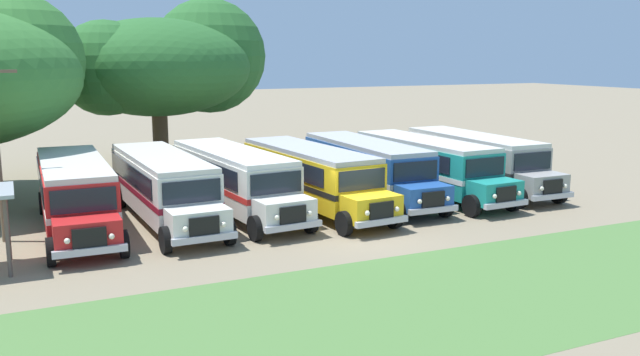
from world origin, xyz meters
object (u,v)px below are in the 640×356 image
object	(u,v)px
parked_bus_slot_4	(368,167)
broad_shade_tree	(165,64)
parked_bus_slot_0	(75,191)
parked_bus_slot_5	(427,164)
parked_bus_slot_2	(234,178)
parked_bus_slot_3	(311,175)
parked_bus_slot_6	(476,158)
parked_bus_slot_1	(163,184)

from	to	relation	value
parked_bus_slot_4	broad_shade_tree	distance (m)	15.98
parked_bus_slot_0	parked_bus_slot_5	size ratio (longest dim) A/B	1.00
parked_bus_slot_0	parked_bus_slot_2	bearing A→B (deg)	91.77
parked_bus_slot_3	parked_bus_slot_5	bearing A→B (deg)	88.86
parked_bus_slot_0	parked_bus_slot_6	distance (m)	20.29
parked_bus_slot_2	parked_bus_slot_5	distance (m)	10.10
parked_bus_slot_5	parked_bus_slot_6	distance (m)	3.43
broad_shade_tree	parked_bus_slot_2	bearing A→B (deg)	-90.18
parked_bus_slot_1	broad_shade_tree	xyz separation A→B (m)	(3.28, 13.81, 4.92)
parked_bus_slot_0	parked_bus_slot_6	xyz separation A→B (m)	(20.29, 0.08, 0.00)
parked_bus_slot_1	parked_bus_slot_3	world-z (taller)	same
parked_bus_slot_4	parked_bus_slot_6	distance (m)	6.58
parked_bus_slot_2	parked_bus_slot_3	distance (m)	3.54
parked_bus_slot_1	parked_bus_slot_4	xyz separation A→B (m)	(10.15, 0.24, 0.00)
parked_bus_slot_1	parked_bus_slot_3	distance (m)	6.71
parked_bus_slot_1	parked_bus_slot_6	distance (m)	16.73
parked_bus_slot_4	parked_bus_slot_5	bearing A→B (deg)	82.35
parked_bus_slot_0	parked_bus_slot_6	size ratio (longest dim) A/B	1.00
parked_bus_slot_0	parked_bus_slot_1	distance (m)	3.57
parked_bus_slot_2	parked_bus_slot_3	xyz separation A→B (m)	(3.45, -0.79, 0.00)
parked_bus_slot_3	parked_bus_slot_2	bearing A→B (deg)	-107.15
parked_bus_slot_3	parked_bus_slot_4	xyz separation A→B (m)	(3.46, 0.82, 0.00)
parked_bus_slot_1	parked_bus_slot_4	distance (m)	10.15
parked_bus_slot_3	parked_bus_slot_5	size ratio (longest dim) A/B	1.00
parked_bus_slot_3	parked_bus_slot_6	size ratio (longest dim) A/B	1.01
parked_bus_slot_6	parked_bus_slot_3	bearing A→B (deg)	-84.89
parked_bus_slot_3	parked_bus_slot_4	size ratio (longest dim) A/B	1.01
parked_bus_slot_2	parked_bus_slot_5	bearing A→B (deg)	82.87
parked_bus_slot_1	parked_bus_slot_2	distance (m)	3.24
parked_bus_slot_0	broad_shade_tree	world-z (taller)	broad_shade_tree
parked_bus_slot_3	parked_bus_slot_6	world-z (taller)	same
parked_bus_slot_3	parked_bus_slot_4	distance (m)	3.56
parked_bus_slot_3	broad_shade_tree	bearing A→B (deg)	-170.94
parked_bus_slot_1	parked_bus_slot_6	size ratio (longest dim) A/B	1.00
parked_bus_slot_2	broad_shade_tree	size ratio (longest dim) A/B	0.83
parked_bus_slot_4	parked_bus_slot_2	bearing A→B (deg)	-89.17
parked_bus_slot_0	broad_shade_tree	bearing A→B (deg)	154.38
parked_bus_slot_1	parked_bus_slot_6	world-z (taller)	same
parked_bus_slot_6	parked_bus_slot_0	bearing A→B (deg)	-89.04
parked_bus_slot_4	parked_bus_slot_6	world-z (taller)	same
parked_bus_slot_2	parked_bus_slot_1	bearing A→B (deg)	-91.00
parked_bus_slot_5	broad_shade_tree	world-z (taller)	broad_shade_tree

